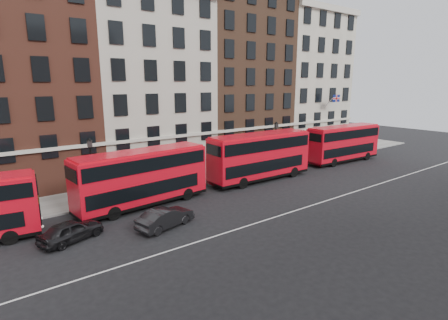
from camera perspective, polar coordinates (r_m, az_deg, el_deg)
ground at (r=27.23m, az=4.19°, el=-8.39°), size 120.00×120.00×0.00m
pavement at (r=35.37m, az=-7.06°, el=-3.35°), size 80.00×5.00×0.15m
kerb at (r=33.30m, az=-4.90°, el=-4.30°), size 80.00×0.30×0.16m
road_centre_line at (r=25.87m, az=7.14°, el=-9.60°), size 70.00×0.12×0.01m
building_terrace at (r=40.48m, az=-13.22°, el=13.00°), size 64.00×11.95×22.00m
bus_b at (r=28.31m, az=-13.22°, el=-2.68°), size 11.00×3.57×4.54m
bus_c at (r=35.09m, az=5.90°, el=0.73°), size 11.39×2.91×4.77m
bus_d at (r=45.58m, az=18.86°, el=2.69°), size 10.85×3.11×4.51m
car_rear at (r=24.18m, az=-23.67°, el=-10.52°), size 4.29×2.79×1.36m
car_front at (r=24.50m, az=-9.52°, el=-9.24°), size 4.47×2.50×1.39m
lamp_post_left at (r=29.86m, az=-20.79°, el=-1.12°), size 0.44×0.44×5.33m
lamp_post_right at (r=39.62m, az=8.45°, el=2.80°), size 0.44×0.44×5.33m
traffic_light at (r=50.92m, az=19.66°, el=3.64°), size 0.25×0.45×3.27m
iron_railings at (r=37.08m, az=-8.79°, el=-1.73°), size 6.60×0.06×1.00m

